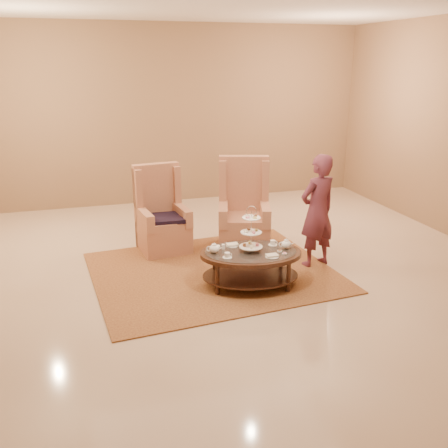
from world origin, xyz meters
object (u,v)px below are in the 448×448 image
object	(u,v)px
tea_table	(251,258)
armchair_right	(244,219)
armchair_left	(162,222)
person	(317,211)

from	to	relation	value
tea_table	armchair_right	bearing A→B (deg)	86.34
tea_table	armchair_left	world-z (taller)	armchair_left
armchair_left	person	size ratio (longest dim) A/B	0.82
tea_table	armchair_left	distance (m)	1.87
tea_table	armchair_left	bearing A→B (deg)	128.71
armchair_right	person	size ratio (longest dim) A/B	0.88
armchair_right	person	bearing A→B (deg)	-34.42
tea_table	person	size ratio (longest dim) A/B	0.90
tea_table	armchair_left	xyz separation A→B (m)	(-0.86, 1.66, 0.05)
tea_table	armchair_left	size ratio (longest dim) A/B	1.11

